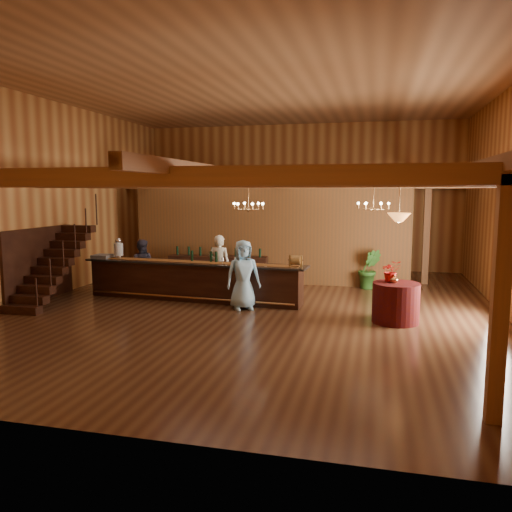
% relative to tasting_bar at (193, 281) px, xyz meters
% --- Properties ---
extents(floor, '(14.00, 14.00, 0.00)m').
position_rel_tasting_bar_xyz_m(floor, '(1.91, -0.46, -0.54)').
color(floor, '#52321C').
rests_on(floor, ground).
extents(ceiling, '(14.00, 14.00, 0.00)m').
position_rel_tasting_bar_xyz_m(ceiling, '(1.91, -0.46, 4.96)').
color(ceiling, '#AE7647').
rests_on(ceiling, wall_back).
extents(wall_back, '(12.00, 0.10, 5.50)m').
position_rel_tasting_bar_xyz_m(wall_back, '(1.91, 6.54, 2.21)').
color(wall_back, '#B9803E').
rests_on(wall_back, floor).
extents(wall_front, '(12.00, 0.10, 5.50)m').
position_rel_tasting_bar_xyz_m(wall_front, '(1.91, -7.46, 2.21)').
color(wall_front, '#B9803E').
rests_on(wall_front, floor).
extents(wall_left, '(0.10, 14.00, 5.50)m').
position_rel_tasting_bar_xyz_m(wall_left, '(-4.09, -0.46, 2.21)').
color(wall_left, '#B9803E').
rests_on(wall_left, floor).
extents(beam_grid, '(11.90, 13.90, 0.39)m').
position_rel_tasting_bar_xyz_m(beam_grid, '(1.91, 0.05, 2.70)').
color(beam_grid, '#A36235').
rests_on(beam_grid, wall_left).
extents(support_posts, '(9.20, 10.20, 3.20)m').
position_rel_tasting_bar_xyz_m(support_posts, '(1.91, -0.96, 1.06)').
color(support_posts, '#A36235').
rests_on(support_posts, floor).
extents(partition_wall, '(9.00, 0.18, 3.10)m').
position_rel_tasting_bar_xyz_m(partition_wall, '(1.41, 3.04, 1.01)').
color(partition_wall, brown).
rests_on(partition_wall, floor).
extents(window_right_back, '(0.12, 1.05, 1.75)m').
position_rel_tasting_bar_xyz_m(window_right_back, '(7.86, 0.54, 1.01)').
color(window_right_back, white).
rests_on(window_right_back, wall_right).
extents(staircase, '(1.00, 2.80, 2.00)m').
position_rel_tasting_bar_xyz_m(staircase, '(-3.54, -1.20, 0.46)').
color(staircase, '#341A0F').
rests_on(staircase, floor).
extents(backroom_boxes, '(4.10, 0.60, 1.10)m').
position_rel_tasting_bar_xyz_m(backroom_boxes, '(1.61, 5.04, -0.01)').
color(backroom_boxes, '#341A0F').
rests_on(backroom_boxes, floor).
extents(tasting_bar, '(6.38, 1.22, 1.07)m').
position_rel_tasting_bar_xyz_m(tasting_bar, '(0.00, 0.00, 0.00)').
color(tasting_bar, '#341A0F').
rests_on(tasting_bar, floor).
extents(beverage_dispenser, '(0.26, 0.26, 0.60)m').
position_rel_tasting_bar_xyz_m(beverage_dispenser, '(-2.35, 0.21, 0.81)').
color(beverage_dispenser, silver).
rests_on(beverage_dispenser, tasting_bar).
extents(glass_rack_tray, '(0.50, 0.50, 0.10)m').
position_rel_tasting_bar_xyz_m(glass_rack_tray, '(-2.83, 0.14, 0.57)').
color(glass_rack_tray, gray).
rests_on(glass_rack_tray, tasting_bar).
extents(raffle_drum, '(0.34, 0.24, 0.30)m').
position_rel_tasting_bar_xyz_m(raffle_drum, '(2.88, -0.24, 0.70)').
color(raffle_drum, '#9B652A').
rests_on(raffle_drum, tasting_bar).
extents(bar_bottle_0, '(0.07, 0.07, 0.30)m').
position_rel_tasting_bar_xyz_m(bar_bottle_0, '(-0.08, 0.13, 0.67)').
color(bar_bottle_0, black).
rests_on(bar_bottle_0, tasting_bar).
extents(bar_bottle_1, '(0.07, 0.07, 0.30)m').
position_rel_tasting_bar_xyz_m(bar_bottle_1, '(0.49, 0.09, 0.67)').
color(bar_bottle_1, black).
rests_on(bar_bottle_1, tasting_bar).
extents(bar_bottle_2, '(0.07, 0.07, 0.30)m').
position_rel_tasting_bar_xyz_m(bar_bottle_2, '(0.64, 0.08, 0.67)').
color(bar_bottle_2, black).
rests_on(bar_bottle_2, tasting_bar).
extents(backbar_shelf, '(3.22, 0.72, 0.90)m').
position_rel_tasting_bar_xyz_m(backbar_shelf, '(-0.10, 2.51, -0.09)').
color(backbar_shelf, '#341A0F').
rests_on(backbar_shelf, floor).
extents(round_table, '(1.06, 1.06, 0.91)m').
position_rel_tasting_bar_xyz_m(round_table, '(5.33, -1.13, -0.08)').
color(round_table, '#460B02').
rests_on(round_table, floor).
extents(chandelier_left, '(0.80, 0.80, 0.75)m').
position_rel_tasting_bar_xyz_m(chandelier_left, '(1.61, -0.18, 2.07)').
color(chandelier_left, tan).
rests_on(chandelier_left, beam_grid).
extents(chandelier_right, '(0.80, 0.80, 0.74)m').
position_rel_tasting_bar_xyz_m(chandelier_right, '(4.75, 0.60, 2.08)').
color(chandelier_right, tan).
rests_on(chandelier_right, beam_grid).
extents(pendant_lamp, '(0.52, 0.52, 0.90)m').
position_rel_tasting_bar_xyz_m(pendant_lamp, '(5.33, -1.13, 1.87)').
color(pendant_lamp, tan).
rests_on(pendant_lamp, beam_grid).
extents(bartender, '(0.65, 0.43, 1.76)m').
position_rel_tasting_bar_xyz_m(bartender, '(0.55, 0.65, 0.34)').
color(bartender, white).
rests_on(bartender, floor).
extents(staff_second, '(0.86, 0.73, 1.57)m').
position_rel_tasting_bar_xyz_m(staff_second, '(-1.87, 0.65, 0.25)').
color(staff_second, '#2C2C3D').
rests_on(staff_second, floor).
extents(guest, '(1.02, 0.89, 1.77)m').
position_rel_tasting_bar_xyz_m(guest, '(1.62, -0.71, 0.35)').
color(guest, '#9CD3F2').
rests_on(guest, floor).
extents(floor_plant, '(0.73, 0.62, 1.23)m').
position_rel_tasting_bar_xyz_m(floor_plant, '(4.68, 2.76, 0.08)').
color(floor_plant, '#2B5F1D').
rests_on(floor_plant, floor).
extents(table_flowers, '(0.53, 0.48, 0.50)m').
position_rel_tasting_bar_xyz_m(table_flowers, '(5.21, -0.99, 0.63)').
color(table_flowers, red).
rests_on(table_flowers, round_table).
extents(table_vase, '(0.20, 0.20, 0.30)m').
position_rel_tasting_bar_xyz_m(table_vase, '(5.28, -1.12, 0.53)').
color(table_vase, tan).
rests_on(table_vase, round_table).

